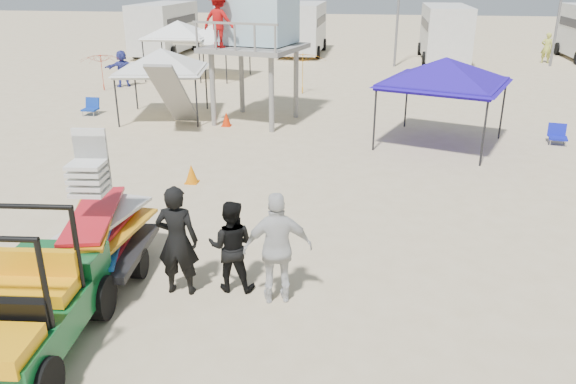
# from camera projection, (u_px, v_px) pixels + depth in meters

# --- Properties ---
(ground) EXTENTS (140.00, 140.00, 0.00)m
(ground) POSITION_uv_depth(u_px,v_px,m) (223.00, 345.00, 8.28)
(ground) COLOR beige
(ground) RESTS_ON ground
(utility_cart) EXTENTS (1.65, 2.91, 2.12)m
(utility_cart) POSITION_uv_depth(u_px,v_px,m) (20.00, 298.00, 7.67)
(utility_cart) COLOR #0C5022
(utility_cart) RESTS_ON ground
(surf_trailer) EXTENTS (1.62, 2.70, 2.40)m
(surf_trailer) POSITION_uv_depth(u_px,v_px,m) (100.00, 227.00, 9.82)
(surf_trailer) COLOR black
(surf_trailer) RESTS_ON ground
(man_left) EXTENTS (0.73, 0.50, 1.94)m
(man_left) POSITION_uv_depth(u_px,v_px,m) (177.00, 241.00, 9.33)
(man_left) COLOR black
(man_left) RESTS_ON ground
(man_mid) EXTENTS (0.83, 0.66, 1.63)m
(man_mid) POSITION_uv_depth(u_px,v_px,m) (231.00, 246.00, 9.49)
(man_mid) COLOR black
(man_mid) RESTS_ON ground
(man_right) EXTENTS (1.21, 0.75, 1.92)m
(man_right) POSITION_uv_depth(u_px,v_px,m) (278.00, 248.00, 9.08)
(man_right) COLOR silver
(man_right) RESTS_ON ground
(lifeguard_tower) EXTENTS (3.70, 3.70, 4.92)m
(lifeguard_tower) POSITION_uv_depth(u_px,v_px,m) (252.00, 17.00, 19.50)
(lifeguard_tower) COLOR gray
(lifeguard_tower) RESTS_ON ground
(canopy_blue) EXTENTS (4.30, 4.30, 3.14)m
(canopy_blue) POSITION_uv_depth(u_px,v_px,m) (446.00, 62.00, 17.01)
(canopy_blue) COLOR black
(canopy_blue) RESTS_ON ground
(canopy_white_a) EXTENTS (3.41, 3.41, 2.97)m
(canopy_white_a) POSITION_uv_depth(u_px,v_px,m) (161.00, 52.00, 20.35)
(canopy_white_a) COLOR black
(canopy_white_a) RESTS_ON ground
(canopy_white_b) EXTENTS (3.11, 3.11, 3.26)m
(canopy_white_b) POSITION_uv_depth(u_px,v_px,m) (178.00, 23.00, 28.27)
(canopy_white_b) COLOR black
(canopy_white_b) RESTS_ON ground
(canopy_white_c) EXTENTS (3.49, 3.49, 3.05)m
(canopy_white_c) POSITION_uv_depth(u_px,v_px,m) (213.00, 28.00, 28.41)
(canopy_white_c) COLOR black
(canopy_white_c) RESTS_ON ground
(umbrella_a) EXTENTS (1.90, 1.93, 1.70)m
(umbrella_a) POSITION_uv_depth(u_px,v_px,m) (102.00, 72.00, 25.77)
(umbrella_a) COLOR red
(umbrella_a) RESTS_ON ground
(umbrella_b) EXTENTS (2.72, 2.74, 1.85)m
(umbrella_b) POSITION_uv_depth(u_px,v_px,m) (303.00, 73.00, 25.06)
(umbrella_b) COLOR orange
(umbrella_b) RESTS_ON ground
(cone_near) EXTENTS (0.34, 0.34, 0.50)m
(cone_near) POSITION_uv_depth(u_px,v_px,m) (191.00, 174.00, 14.57)
(cone_near) COLOR orange
(cone_near) RESTS_ON ground
(cone_far) EXTENTS (0.34, 0.34, 0.50)m
(cone_far) POSITION_uv_depth(u_px,v_px,m) (226.00, 119.00, 19.97)
(cone_far) COLOR red
(cone_far) RESTS_ON ground
(beach_chair_a) EXTENTS (0.54, 0.58, 0.64)m
(beach_chair_a) POSITION_uv_depth(u_px,v_px,m) (91.00, 106.00, 21.57)
(beach_chair_a) COLOR #0E339F
(beach_chair_a) RESTS_ON ground
(beach_chair_b) EXTENTS (0.62, 0.67, 0.64)m
(beach_chair_b) POSITION_uv_depth(u_px,v_px,m) (557.00, 134.00, 17.88)
(beach_chair_b) COLOR #1018B1
(beach_chair_b) RESTS_ON ground
(rv_far_left) EXTENTS (2.64, 6.80, 3.25)m
(rv_far_left) POSITION_uv_depth(u_px,v_px,m) (164.00, 26.00, 36.93)
(rv_far_left) COLOR silver
(rv_far_left) RESTS_ON ground
(rv_mid_left) EXTENTS (2.65, 6.50, 3.25)m
(rv_mid_left) POSITION_uv_depth(u_px,v_px,m) (303.00, 26.00, 37.01)
(rv_mid_left) COLOR silver
(rv_mid_left) RESTS_ON ground
(rv_mid_right) EXTENTS (2.64, 7.00, 3.25)m
(rv_mid_right) POSITION_uv_depth(u_px,v_px,m) (445.00, 30.00, 34.33)
(rv_mid_right) COLOR silver
(rv_mid_right) RESTS_ON ground
(distant_beachgoers) EXTENTS (23.15, 12.01, 1.78)m
(distant_beachgoers) POSITION_uv_depth(u_px,v_px,m) (253.00, 62.00, 28.47)
(distant_beachgoers) COLOR #353EA1
(distant_beachgoers) RESTS_ON ground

